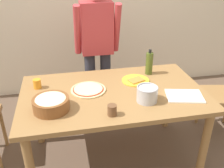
# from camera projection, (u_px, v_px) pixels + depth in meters

# --- Properties ---
(ground) EXTENTS (8.00, 8.00, 0.00)m
(ground) POSITION_uv_depth(u_px,v_px,m) (113.00, 157.00, 2.56)
(ground) COLOR brown
(dining_table) EXTENTS (1.60, 0.96, 0.76)m
(dining_table) POSITION_uv_depth(u_px,v_px,m) (113.00, 101.00, 2.25)
(dining_table) COLOR olive
(dining_table) RESTS_ON ground
(person_cook) EXTENTS (0.49, 0.25, 1.62)m
(person_cook) POSITION_uv_depth(u_px,v_px,m) (97.00, 45.00, 2.78)
(person_cook) COLOR #2D2D38
(person_cook) RESTS_ON ground
(pizza_raw_on_board) EXTENTS (0.31, 0.31, 0.02)m
(pizza_raw_on_board) POSITION_uv_depth(u_px,v_px,m) (88.00, 89.00, 2.23)
(pizza_raw_on_board) COLOR beige
(pizza_raw_on_board) RESTS_ON dining_table
(plate_with_slice) EXTENTS (0.26, 0.26, 0.02)m
(plate_with_slice) POSITION_uv_depth(u_px,v_px,m) (136.00, 80.00, 2.39)
(plate_with_slice) COLOR gold
(plate_with_slice) RESTS_ON dining_table
(popcorn_bowl) EXTENTS (0.28, 0.28, 0.11)m
(popcorn_bowl) POSITION_uv_depth(u_px,v_px,m) (51.00, 103.00, 1.93)
(popcorn_bowl) COLOR brown
(popcorn_bowl) RESTS_ON dining_table
(olive_oil_bottle) EXTENTS (0.07, 0.07, 0.26)m
(olive_oil_bottle) POSITION_uv_depth(u_px,v_px,m) (149.00, 63.00, 2.49)
(olive_oil_bottle) COLOR #47561E
(olive_oil_bottle) RESTS_ON dining_table
(steel_pot) EXTENTS (0.17, 0.17, 0.13)m
(steel_pot) POSITION_uv_depth(u_px,v_px,m) (147.00, 94.00, 2.04)
(steel_pot) COLOR #B7B7BC
(steel_pot) RESTS_ON dining_table
(cup_orange) EXTENTS (0.07, 0.07, 0.08)m
(cup_orange) POSITION_uv_depth(u_px,v_px,m) (37.00, 84.00, 2.25)
(cup_orange) COLOR orange
(cup_orange) RESTS_ON dining_table
(cup_small_brown) EXTENTS (0.07, 0.07, 0.08)m
(cup_small_brown) POSITION_uv_depth(u_px,v_px,m) (112.00, 110.00, 1.87)
(cup_small_brown) COLOR brown
(cup_small_brown) RESTS_ON dining_table
(cutting_board_white) EXTENTS (0.34, 0.28, 0.01)m
(cutting_board_white) POSITION_uv_depth(u_px,v_px,m) (184.00, 96.00, 2.13)
(cutting_board_white) COLOR white
(cutting_board_white) RESTS_ON dining_table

